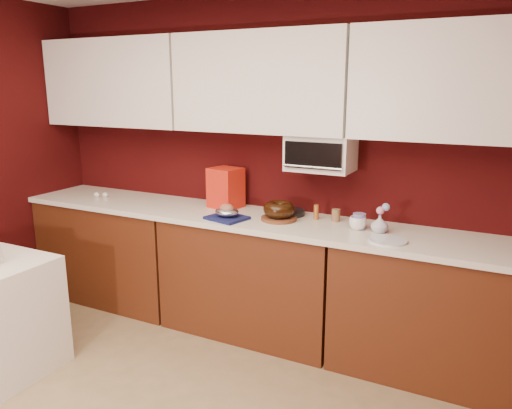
{
  "coord_description": "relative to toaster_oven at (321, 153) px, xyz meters",
  "views": [
    {
      "loc": [
        1.61,
        -1.18,
        1.84
      ],
      "look_at": [
        0.08,
        1.84,
        1.02
      ],
      "focal_mm": 35.0,
      "sensor_mm": 36.0,
      "label": 1
    }
  ],
  "objects": [
    {
      "name": "wall_back",
      "position": [
        -0.45,
        0.15,
        -0.12
      ],
      "size": [
        4.0,
        0.02,
        2.5
      ],
      "primitive_type": "cube",
      "color": "#360707",
      "rests_on": "floor"
    },
    {
      "name": "base_cabinet_left",
      "position": [
        -1.78,
        -0.17,
        -0.95
      ],
      "size": [
        1.31,
        0.58,
        0.86
      ],
      "primitive_type": "cube",
      "color": "#502310",
      "rests_on": "floor"
    },
    {
      "name": "base_cabinet_center",
      "position": [
        -0.45,
        -0.17,
        -0.95
      ],
      "size": [
        1.31,
        0.58,
        0.86
      ],
      "primitive_type": "cube",
      "color": "#502310",
      "rests_on": "floor"
    },
    {
      "name": "base_cabinet_right",
      "position": [
        0.88,
        -0.17,
        -0.95
      ],
      "size": [
        1.31,
        0.58,
        0.86
      ],
      "primitive_type": "cube",
      "color": "#502310",
      "rests_on": "floor"
    },
    {
      "name": "countertop",
      "position": [
        -0.45,
        -0.17,
        -0.49
      ],
      "size": [
        4.0,
        0.62,
        0.04
      ],
      "primitive_type": "cube",
      "color": "silver",
      "rests_on": "base_cabinet_center"
    },
    {
      "name": "upper_cabinet_left",
      "position": [
        -1.78,
        -0.02,
        0.48
      ],
      "size": [
        1.31,
        0.33,
        0.7
      ],
      "primitive_type": "cube",
      "color": "white",
      "rests_on": "wall_back"
    },
    {
      "name": "upper_cabinet_center",
      "position": [
        -0.45,
        -0.02,
        0.48
      ],
      "size": [
        1.31,
        0.33,
        0.7
      ],
      "primitive_type": "cube",
      "color": "white",
      "rests_on": "wall_back"
    },
    {
      "name": "upper_cabinet_right",
      "position": [
        0.88,
        -0.02,
        0.48
      ],
      "size": [
        1.31,
        0.33,
        0.7
      ],
      "primitive_type": "cube",
      "color": "white",
      "rests_on": "wall_back"
    },
    {
      "name": "toaster_oven",
      "position": [
        0.0,
        0.0,
        0.0
      ],
      "size": [
        0.45,
        0.3,
        0.25
      ],
      "primitive_type": "cube",
      "color": "white",
      "rests_on": "upper_cabinet_center"
    },
    {
      "name": "toaster_oven_door",
      "position": [
        0.0,
        -0.16,
        0.0
      ],
      "size": [
        0.4,
        0.02,
        0.18
      ],
      "primitive_type": "cube",
      "color": "black",
      "rests_on": "toaster_oven"
    },
    {
      "name": "toaster_oven_handle",
      "position": [
        0.0,
        -0.18,
        -0.07
      ],
      "size": [
        0.42,
        0.02,
        0.02
      ],
      "primitive_type": "cylinder",
      "rotation": [
        0.0,
        1.57,
        0.0
      ],
      "color": "silver",
      "rests_on": "toaster_oven"
    },
    {
      "name": "cake_base",
      "position": [
        -0.24,
        -0.17,
        -0.46
      ],
      "size": [
        0.28,
        0.28,
        0.02
      ],
      "primitive_type": "cylinder",
      "rotation": [
        0.0,
        0.0,
        -0.12
      ],
      "color": "brown",
      "rests_on": "countertop"
    },
    {
      "name": "bundt_cake",
      "position": [
        -0.24,
        -0.17,
        -0.39
      ],
      "size": [
        0.27,
        0.27,
        0.09
      ],
      "primitive_type": "torus",
      "rotation": [
        0.0,
        0.0,
        -0.26
      ],
      "color": "black",
      "rests_on": "cake_base"
    },
    {
      "name": "navy_towel",
      "position": [
        -0.58,
        -0.32,
        -0.46
      ],
      "size": [
        0.31,
        0.28,
        0.02
      ],
      "primitive_type": "cube",
      "rotation": [
        0.0,
        0.0,
        -0.24
      ],
      "color": "#14184B",
      "rests_on": "countertop"
    },
    {
      "name": "foil_ham_nest",
      "position": [
        -0.58,
        -0.32,
        -0.42
      ],
      "size": [
        0.19,
        0.16,
        0.07
      ],
      "primitive_type": "ellipsoid",
      "rotation": [
        0.0,
        0.0,
        0.07
      ],
      "color": "white",
      "rests_on": "navy_towel"
    },
    {
      "name": "roasted_ham",
      "position": [
        -0.58,
        -0.32,
        -0.4
      ],
      "size": [
        0.12,
        0.1,
        0.07
      ],
      "primitive_type": "ellipsoid",
      "rotation": [
        0.0,
        0.0,
        0.15
      ],
      "color": "#A06249",
      "rests_on": "foil_ham_nest"
    },
    {
      "name": "pandoro_box",
      "position": [
        -0.77,
        -0.0,
        -0.32
      ],
      "size": [
        0.26,
        0.25,
        0.31
      ],
      "primitive_type": "cube",
      "rotation": [
        0.0,
        0.0,
        -0.19
      ],
      "color": "#B20B15",
      "rests_on": "countertop"
    },
    {
      "name": "dark_pan",
      "position": [
        -0.23,
        -0.0,
        -0.46
      ],
      "size": [
        0.28,
        0.28,
        0.04
      ],
      "primitive_type": "cylinder",
      "rotation": [
        0.0,
        0.0,
        -0.35
      ],
      "color": "black",
      "rests_on": "countertop"
    },
    {
      "name": "coffee_mug",
      "position": [
        0.32,
        -0.15,
        -0.42
      ],
      "size": [
        0.14,
        0.14,
        0.11
      ],
      "primitive_type": "imported",
      "rotation": [
        0.0,
        0.0,
        0.71
      ],
      "color": "white",
      "rests_on": "countertop"
    },
    {
      "name": "blue_jar",
      "position": [
        0.33,
        -0.12,
        -0.42
      ],
      "size": [
        0.1,
        0.1,
        0.1
      ],
      "primitive_type": "cylinder",
      "rotation": [
        0.0,
        0.0,
        -0.23
      ],
      "color": "#221B97",
      "rests_on": "countertop"
    },
    {
      "name": "flower_vase",
      "position": [
        0.47,
        -0.15,
        -0.41
      ],
      "size": [
        0.1,
        0.1,
        0.13
      ],
      "primitive_type": "imported",
      "rotation": [
        0.0,
        0.0,
        0.17
      ],
      "color": "silver",
      "rests_on": "countertop"
    },
    {
      "name": "flower_pink",
      "position": [
        0.47,
        -0.15,
        -0.33
      ],
      "size": [
        0.05,
        0.05,
        0.05
      ],
      "primitive_type": "sphere",
      "color": "pink",
      "rests_on": "flower_vase"
    },
    {
      "name": "flower_blue",
      "position": [
        0.5,
        -0.13,
        -0.3
      ],
      "size": [
        0.05,
        0.05,
        0.05
      ],
      "primitive_type": "sphere",
      "color": "#8A9DDD",
      "rests_on": "flower_vase"
    },
    {
      "name": "china_plate",
      "position": [
        0.56,
        -0.32,
        -0.47
      ],
      "size": [
        0.27,
        0.27,
        0.01
      ],
      "primitive_type": "cylinder",
      "rotation": [
        0.0,
        0.0,
        -0.18
      ],
      "color": "white",
      "rests_on": "countertop"
    },
    {
      "name": "amber_bottle",
      "position": [
        -0.01,
        -0.03,
        -0.42
      ],
      "size": [
        0.05,
        0.05,
        0.11
      ],
      "primitive_type": "cylinder",
      "rotation": [
        0.0,
        0.0,
        -0.41
      ],
      "color": "#9C4E1C",
      "rests_on": "countertop"
    },
    {
      "name": "paper_cup",
      "position": [
        0.13,
        -0.02,
        -0.43
      ],
      "size": [
        0.06,
        0.06,
        0.09
      ],
      "primitive_type": "cylinder",
      "rotation": [
        0.0,
        0.0,
        -0.0
      ],
      "color": "brown",
      "rests_on": "countertop"
    },
    {
      "name": "egg_left",
      "position": [
        -1.94,
        -0.2,
        -0.45
      ],
      "size": [
        0.06,
        0.06,
        0.04
      ],
      "primitive_type": "ellipsoid",
      "rotation": [
        0.0,
        0.0,
        0.32
      ],
      "color": "silver",
      "rests_on": "countertop"
    },
    {
      "name": "egg_right",
      "position": [
        -1.88,
        -0.16,
        -0.45
      ],
      "size": [
        0.06,
        0.06,
        0.04
      ],
      "primitive_type": "ellipsoid",
      "rotation": [
        0.0,
        0.0,
        -0.43
      ],
      "color": "silver",
      "rests_on": "countertop"
    }
  ]
}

